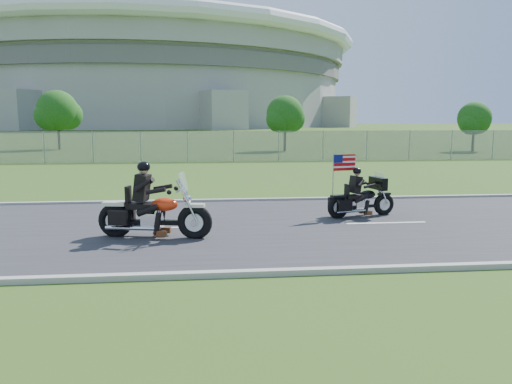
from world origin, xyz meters
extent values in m
plane|color=#254615|center=(0.00, 0.00, 0.00)|extent=(420.00, 420.00, 0.00)
cube|color=#28282B|center=(0.00, 0.00, 0.02)|extent=(120.00, 8.00, 0.04)
cube|color=#9E9B93|center=(0.00, 4.05, 0.05)|extent=(120.00, 0.18, 0.12)
cube|color=#9E9B93|center=(0.00, -4.05, 0.05)|extent=(120.00, 0.18, 0.12)
cube|color=gray|center=(-5.00, 20.00, 1.00)|extent=(60.00, 0.03, 2.00)
cylinder|color=#A3A099|center=(-20.00, 170.00, 10.00)|extent=(130.00, 130.00, 20.00)
cylinder|color=#605E5B|center=(-20.00, 170.00, 17.00)|extent=(132.00, 132.00, 4.00)
cylinder|color=#A3A099|center=(-20.00, 170.00, 23.00)|extent=(134.00, 134.00, 6.00)
torus|color=white|center=(-20.00, 170.00, 27.00)|extent=(140.40, 140.40, 4.40)
cylinder|color=#382316|center=(6.00, 30.00, 1.26)|extent=(0.22, 0.22, 2.52)
sphere|color=#154612|center=(6.00, 30.00, 3.15)|extent=(3.20, 3.20, 3.20)
sphere|color=#154612|center=(6.64, 30.48, 2.79)|extent=(2.40, 2.40, 2.40)
sphere|color=#154612|center=(5.44, 29.60, 2.70)|extent=(2.24, 2.24, 2.24)
cylinder|color=#382316|center=(-14.00, 34.00, 1.40)|extent=(0.22, 0.22, 2.80)
sphere|color=#154612|center=(-14.00, 34.00, 3.50)|extent=(3.60, 3.60, 3.60)
sphere|color=#154612|center=(-13.28, 34.54, 3.10)|extent=(2.70, 2.70, 2.70)
sphere|color=#154612|center=(-14.63, 33.55, 3.00)|extent=(2.52, 2.52, 2.52)
cylinder|color=#382316|center=(22.00, 28.00, 1.12)|extent=(0.22, 0.22, 2.24)
sphere|color=#154612|center=(22.00, 28.00, 2.80)|extent=(2.80, 2.80, 2.80)
sphere|color=#154612|center=(22.56, 28.42, 2.48)|extent=(2.10, 2.10, 2.10)
sphere|color=#154612|center=(21.51, 27.65, 2.40)|extent=(1.96, 1.96, 1.96)
torus|color=black|center=(-1.12, -1.19, 0.43)|extent=(0.86, 0.36, 0.84)
torus|color=black|center=(-3.02, -0.81, 0.43)|extent=(0.86, 0.36, 0.84)
ellipsoid|color=red|center=(-1.82, -1.05, 0.84)|extent=(0.69, 0.48, 0.32)
cube|color=black|center=(-2.40, -0.93, 0.79)|extent=(0.68, 0.46, 0.14)
cube|color=black|center=(-2.35, -0.94, 1.23)|extent=(0.36, 0.50, 0.62)
sphere|color=black|center=(-2.29, -0.96, 1.72)|extent=(0.36, 0.36, 0.31)
cube|color=silver|center=(-1.38, -1.14, 1.38)|extent=(0.15, 0.52, 0.45)
torus|color=black|center=(4.35, 1.18, 0.34)|extent=(0.68, 0.31, 0.66)
torus|color=black|center=(2.88, 0.82, 0.34)|extent=(0.68, 0.31, 0.66)
ellipsoid|color=black|center=(3.80, 1.05, 0.66)|extent=(0.55, 0.40, 0.25)
cube|color=black|center=(3.36, 0.94, 0.63)|extent=(0.54, 0.38, 0.11)
cube|color=black|center=(3.40, 0.95, 0.97)|extent=(0.29, 0.40, 0.49)
sphere|color=black|center=(3.44, 0.96, 1.36)|extent=(0.29, 0.29, 0.24)
cube|color=black|center=(4.13, 1.13, 0.97)|extent=(0.36, 0.74, 0.36)
cube|color=#B70C11|center=(3.10, 1.06, 1.60)|extent=(0.69, 0.19, 0.46)
camera|label=1|loc=(-0.85, -12.79, 2.87)|focal=35.00mm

